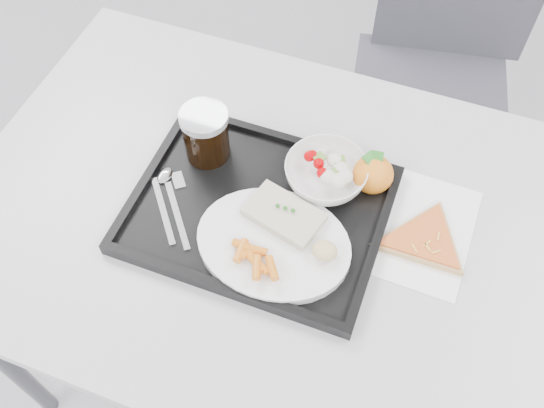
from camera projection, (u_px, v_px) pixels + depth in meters
room at (147, 48)px, 0.40m from camera, size 6.04×7.04×2.84m
table at (284, 236)px, 1.15m from camera, size 1.20×0.80×0.75m
chair at (441, 55)px, 1.64m from camera, size 0.49×0.49×0.93m
tray at (259, 211)px, 1.09m from camera, size 0.45×0.35×0.03m
dinner_plate at (274, 244)px, 1.04m from camera, size 0.27×0.27×0.02m
fish_fillet at (284, 214)px, 1.05m from camera, size 0.15×0.11×0.03m
bread_roll at (325, 251)px, 1.00m from camera, size 0.05×0.05×0.03m
salad_bowl at (326, 174)px, 1.10m from camera, size 0.15×0.15×0.05m
cola_glass at (206, 134)px, 1.11m from camera, size 0.09×0.09×0.11m
cutlery at (169, 197)px, 1.10m from camera, size 0.13×0.16×0.01m
napkin at (400, 223)px, 1.09m from camera, size 0.26×0.25×0.00m
tangerine at (373, 174)px, 1.11m from camera, size 0.09×0.09×0.07m
pizza_slice at (424, 240)px, 1.06m from camera, size 0.27×0.27×0.02m
carrot_pile at (254, 258)px, 1.00m from camera, size 0.10×0.07×0.02m
salad_contents at (332, 170)px, 1.10m from camera, size 0.10×0.07×0.02m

